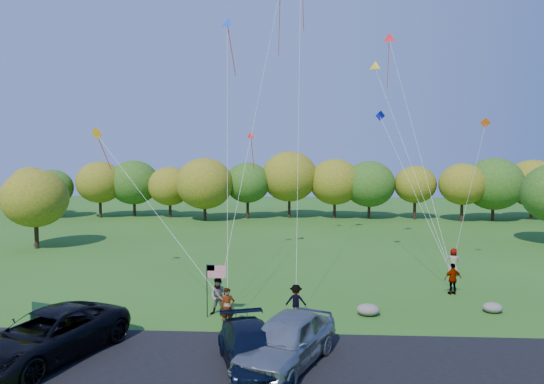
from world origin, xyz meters
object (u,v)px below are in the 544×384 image
(minivan_dark, at_px, (48,335))
(minivan_silver, at_px, (287,340))
(flyer_a, at_px, (228,308))
(flyer_b, at_px, (219,296))
(trash_barrel, at_px, (81,314))
(flyer_d, at_px, (453,279))
(park_bench, at_px, (48,312))
(minivan_navy, at_px, (252,349))
(flyer_e, at_px, (453,262))
(flyer_c, at_px, (296,301))

(minivan_dark, bearing_deg, minivan_silver, 20.07)
(flyer_a, bearing_deg, flyer_b, 88.26)
(minivan_dark, bearing_deg, flyer_b, 64.45)
(flyer_b, bearing_deg, flyer_a, -64.08)
(flyer_a, relative_size, trash_barrel, 2.22)
(flyer_d, relative_size, park_bench, 1.05)
(minivan_navy, relative_size, flyer_d, 2.91)
(minivan_navy, height_order, flyer_a, flyer_a)
(minivan_navy, relative_size, minivan_silver, 0.93)
(minivan_dark, bearing_deg, park_bench, 138.59)
(flyer_b, distance_m, trash_barrel, 6.80)
(minivan_silver, height_order, flyer_d, minivan_silver)
(minivan_navy, bearing_deg, flyer_e, 34.62)
(minivan_silver, bearing_deg, park_bench, -175.20)
(flyer_e, xyz_separation_m, park_bench, (-22.82, -10.60, -0.40))
(flyer_c, bearing_deg, flyer_e, -136.64)
(minivan_dark, xyz_separation_m, minivan_navy, (8.31, -0.51, -0.18))
(minivan_dark, distance_m, flyer_d, 21.69)
(minivan_navy, distance_m, flyer_c, 6.39)
(minivan_dark, distance_m, minivan_navy, 8.32)
(flyer_b, height_order, flyer_e, flyer_b)
(flyer_a, height_order, flyer_d, flyer_a)
(minivan_dark, height_order, flyer_e, minivan_dark)
(minivan_silver, xyz_separation_m, flyer_d, (9.55, 10.23, -0.12))
(minivan_silver, distance_m, trash_barrel, 11.18)
(flyer_c, bearing_deg, minivan_silver, 89.81)
(minivan_dark, relative_size, park_bench, 3.90)
(minivan_dark, xyz_separation_m, flyer_c, (9.94, 5.67, -0.18))
(flyer_d, bearing_deg, trash_barrel, 1.93)
(park_bench, bearing_deg, minivan_dark, -45.05)
(flyer_a, relative_size, flyer_c, 1.14)
(minivan_navy, distance_m, trash_barrel, 10.19)
(minivan_dark, height_order, trash_barrel, minivan_dark)
(park_bench, bearing_deg, flyer_b, 28.21)
(minivan_navy, xyz_separation_m, flyer_b, (-2.33, 6.29, 0.13))
(flyer_c, bearing_deg, minivan_navy, 78.26)
(park_bench, xyz_separation_m, trash_barrel, (1.56, 0.20, -0.10))
(minivan_dark, relative_size, flyer_a, 3.60)
(flyer_d, distance_m, park_bench, 22.21)
(minivan_dark, distance_m, flyer_b, 8.32)
(flyer_b, bearing_deg, flyer_e, 35.47)
(minivan_navy, relative_size, flyer_a, 2.81)
(minivan_navy, distance_m, flyer_e, 19.58)
(flyer_c, bearing_deg, flyer_d, -150.93)
(flyer_b, xyz_separation_m, flyer_d, (13.18, 4.39, -0.05))
(flyer_b, height_order, park_bench, flyer_b)
(minivan_dark, bearing_deg, flyer_e, 55.95)
(flyer_a, distance_m, flyer_c, 3.65)
(flyer_c, height_order, park_bench, flyer_c)
(flyer_a, height_order, flyer_c, flyer_a)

